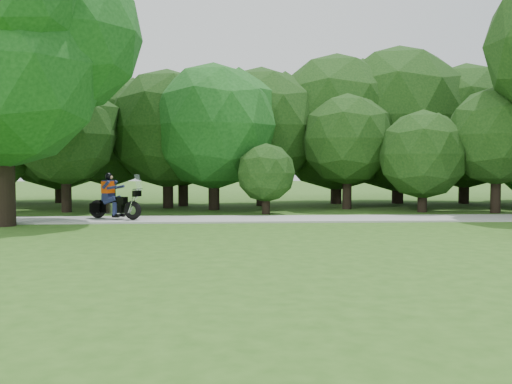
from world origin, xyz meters
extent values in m
plane|color=#2D5719|center=(0.00, 0.00, 0.00)|extent=(100.00, 100.00, 0.00)
cube|color=#A2A29D|center=(0.00, 8.00, 0.03)|extent=(60.00, 2.20, 0.06)
cylinder|color=black|center=(1.92, 15.67, 0.90)|extent=(0.53, 0.53, 1.80)
sphere|color=black|center=(1.92, 15.67, 3.97)|extent=(6.68, 6.68, 6.68)
cylinder|color=black|center=(-1.81, 14.58, 0.90)|extent=(0.48, 0.48, 1.80)
sphere|color=black|center=(-1.81, 14.58, 3.63)|extent=(5.64, 5.64, 5.64)
cylinder|color=black|center=(-6.04, 13.50, 0.90)|extent=(0.46, 0.46, 1.80)
sphere|color=black|center=(-6.04, 13.50, 3.51)|extent=(5.27, 5.27, 5.27)
cylinder|color=black|center=(-3.98, 12.39, 0.90)|extent=(0.47, 0.47, 1.80)
sphere|color=#154A16|center=(-3.98, 12.39, 3.55)|extent=(5.40, 5.40, 5.40)
cylinder|color=black|center=(8.22, 15.44, 0.90)|extent=(0.51, 0.51, 1.80)
sphere|color=black|center=(8.22, 15.44, 3.79)|extent=(6.13, 6.13, 6.13)
cylinder|color=black|center=(4.53, 10.81, 0.59)|extent=(0.38, 0.38, 1.17)
sphere|color=black|center=(4.53, 10.81, 2.35)|extent=(3.64, 3.64, 3.64)
cylinder|color=black|center=(-11.78, 17.09, 0.90)|extent=(0.54, 0.54, 1.80)
sphere|color=black|center=(-11.78, 17.09, 4.03)|extent=(6.87, 6.87, 6.87)
cylinder|color=black|center=(-9.94, 11.49, 0.90)|extent=(0.40, 0.40, 1.80)
sphere|color=black|center=(-9.94, 11.49, 3.13)|extent=(4.08, 4.08, 4.08)
cylinder|color=black|center=(7.32, 10.25, 0.90)|extent=(0.40, 0.40, 1.80)
sphere|color=black|center=(7.32, 10.25, 3.09)|extent=(3.96, 3.96, 3.96)
cylinder|color=black|center=(5.01, 15.74, 0.90)|extent=(0.56, 0.56, 1.80)
sphere|color=black|center=(5.01, 15.74, 4.14)|extent=(7.19, 7.19, 7.19)
cylinder|color=black|center=(-1.90, 10.21, 0.43)|extent=(0.32, 0.32, 0.87)
sphere|color=black|center=(-1.90, 10.21, 1.62)|extent=(2.31, 2.31, 2.31)
cylinder|color=black|center=(-8.96, 15.44, 0.90)|extent=(0.47, 0.47, 1.80)
sphere|color=black|center=(-8.96, 15.44, 3.54)|extent=(5.35, 5.35, 5.35)
cylinder|color=black|center=(1.78, 12.48, 0.87)|extent=(0.40, 0.40, 1.73)
sphere|color=black|center=(1.78, 12.48, 3.02)|extent=(3.97, 3.97, 3.97)
cylinder|color=black|center=(-5.45, 14.55, 0.90)|extent=(0.46, 0.46, 1.80)
sphere|color=black|center=(-5.45, 14.55, 3.49)|extent=(5.20, 5.20, 5.20)
cylinder|color=black|center=(-10.50, 6.50, 2.10)|extent=(0.68, 0.68, 4.20)
sphere|color=#154A16|center=(-10.50, 6.50, 5.00)|extent=(6.40, 6.40, 6.40)
sphere|color=#154A16|center=(-8.74, 7.30, 6.20)|extent=(5.12, 5.12, 5.12)
torus|color=black|center=(-7.97, 8.27, 0.39)|extent=(0.67, 0.44, 0.66)
torus|color=black|center=(-6.65, 7.66, 0.39)|extent=(0.67, 0.44, 0.66)
cube|color=black|center=(-7.47, 8.03, 0.43)|extent=(1.04, 0.64, 0.30)
cube|color=silver|center=(-7.34, 7.97, 0.43)|extent=(0.54, 0.48, 0.37)
cube|color=black|center=(-7.13, 7.88, 0.72)|extent=(0.56, 0.46, 0.24)
cube|color=black|center=(-7.57, 8.08, 0.68)|extent=(0.57, 0.48, 0.09)
cylinder|color=silver|center=(-6.62, 7.64, 0.72)|extent=(0.35, 0.19, 0.84)
cylinder|color=silver|center=(-6.47, 7.58, 1.12)|extent=(0.28, 0.56, 0.03)
cube|color=black|center=(-8.01, 8.06, 0.43)|extent=(0.40, 0.27, 0.32)
cube|color=black|center=(-7.84, 8.43, 0.43)|extent=(0.40, 0.27, 0.32)
cube|color=#1B2649|center=(-7.57, 8.08, 0.81)|extent=(0.40, 0.44, 0.22)
cube|color=#1B2649|center=(-7.56, 8.08, 1.15)|extent=(0.39, 0.46, 0.52)
cube|color=#FF4805|center=(-7.56, 8.08, 1.17)|extent=(0.43, 0.51, 0.41)
sphere|color=black|center=(-7.53, 8.06, 1.54)|extent=(0.26, 0.26, 0.26)
camera|label=1|loc=(-3.43, -11.96, 2.03)|focal=40.00mm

